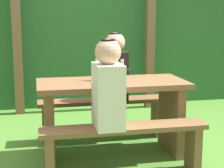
{
  "coord_description": "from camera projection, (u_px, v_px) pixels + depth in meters",
  "views": [
    {
      "loc": [
        -0.7,
        -3.37,
        1.35
      ],
      "look_at": [
        0.0,
        0.0,
        0.71
      ],
      "focal_mm": 59.47,
      "sensor_mm": 36.0,
      "label": 1
    }
  ],
  "objects": [
    {
      "name": "ground_plane",
      "position": [
        112.0,
        155.0,
        3.63
      ],
      "size": [
        12.0,
        12.0,
        0.0
      ],
      "primitive_type": "plane",
      "color": "#4D832E"
    },
    {
      "name": "hedge_backdrop",
      "position": [
        81.0,
        39.0,
        5.72
      ],
      "size": [
        6.4,
        0.68,
        1.97
      ],
      "primitive_type": "cube",
      "color": "#285B28",
      "rests_on": "ground_plane"
    },
    {
      "name": "pergola_post_left",
      "position": [
        17.0,
        35.0,
        4.96
      ],
      "size": [
        0.12,
        0.12,
        2.17
      ],
      "primitive_type": "cube",
      "color": "brown",
      "rests_on": "ground_plane"
    },
    {
      "name": "pergola_post_right",
      "position": [
        150.0,
        33.0,
        5.34
      ],
      "size": [
        0.12,
        0.12,
        2.17
      ],
      "primitive_type": "cube",
      "color": "brown",
      "rests_on": "ground_plane"
    },
    {
      "name": "picnic_table",
      "position": [
        112.0,
        105.0,
        3.54
      ],
      "size": [
        1.4,
        0.64,
        0.73
      ],
      "color": "brown",
      "rests_on": "ground_plane"
    },
    {
      "name": "bench_near",
      "position": [
        124.0,
        140.0,
        3.09
      ],
      "size": [
        1.4,
        0.24,
        0.45
      ],
      "color": "brown",
      "rests_on": "ground_plane"
    },
    {
      "name": "bench_far",
      "position": [
        103.0,
        110.0,
        4.05
      ],
      "size": [
        1.4,
        0.24,
        0.45
      ],
      "color": "brown",
      "rests_on": "ground_plane"
    },
    {
      "name": "person_white_shirt",
      "position": [
        108.0,
        87.0,
        2.98
      ],
      "size": [
        0.25,
        0.35,
        0.72
      ],
      "color": "silver",
      "rests_on": "bench_near"
    },
    {
      "name": "person_black_coat",
      "position": [
        115.0,
        69.0,
        3.99
      ],
      "size": [
        0.25,
        0.35,
        0.72
      ],
      "color": "black",
      "rests_on": "bench_far"
    },
    {
      "name": "drinking_glass",
      "position": [
        113.0,
        76.0,
        3.58
      ],
      "size": [
        0.07,
        0.07,
        0.08
      ],
      "primitive_type": "cylinder",
      "color": "silver",
      "rests_on": "picnic_table"
    },
    {
      "name": "bottle_left",
      "position": [
        97.0,
        72.0,
        3.52
      ],
      "size": [
        0.06,
        0.06,
        0.21
      ],
      "color": "silver",
      "rests_on": "picnic_table"
    },
    {
      "name": "bottle_right",
      "position": [
        106.0,
        71.0,
        3.51
      ],
      "size": [
        0.06,
        0.06,
        0.22
      ],
      "color": "silver",
      "rests_on": "picnic_table"
    },
    {
      "name": "bottle_center",
      "position": [
        122.0,
        73.0,
        3.4
      ],
      "size": [
        0.06,
        0.06,
        0.22
      ],
      "color": "silver",
      "rests_on": "picnic_table"
    }
  ]
}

